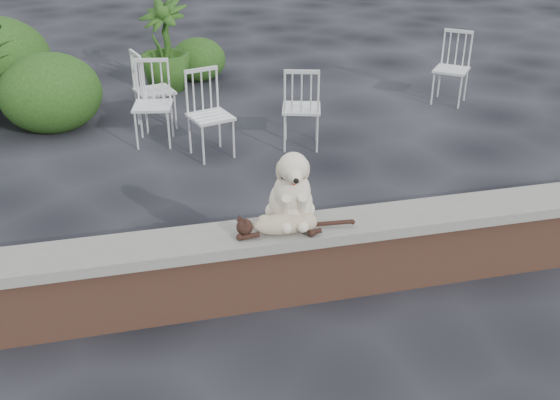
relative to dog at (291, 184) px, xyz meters
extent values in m
plane|color=black|center=(0.62, -0.09, -0.88)|extent=(60.00, 60.00, 0.00)
cube|color=brown|center=(0.62, -0.09, -0.63)|extent=(6.00, 0.30, 0.50)
cube|color=slate|center=(0.62, -0.09, -0.34)|extent=(6.20, 0.40, 0.08)
imported|color=#1F4313|center=(-0.48, 5.19, -0.24)|extent=(1.00, 1.00, 1.27)
ellipsoid|color=#1F4313|center=(-1.95, 3.97, -0.45)|extent=(1.21, 1.11, 0.96)
ellipsoid|color=#1F4313|center=(0.02, 5.58, -0.59)|extent=(0.82, 0.75, 0.65)
camera|label=1|loc=(-1.02, -3.90, 1.96)|focal=41.35mm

